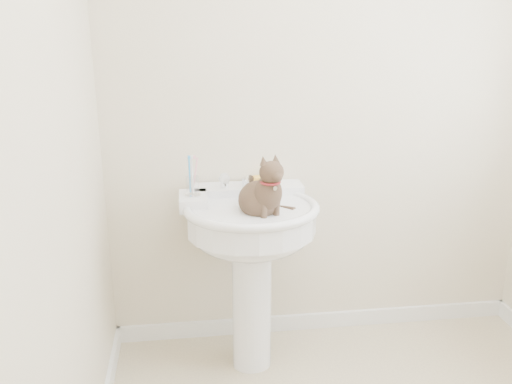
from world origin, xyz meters
name	(u,v)px	position (x,y,z in m)	size (l,w,h in m)	color
wall_back	(326,105)	(0.00, 1.10, 1.25)	(2.20, 0.00, 2.50)	beige
wall_left	(39,172)	(-1.10, 0.00, 1.25)	(0.00, 2.20, 2.50)	beige
baseboard_back	(318,321)	(0.00, 1.09, 0.04)	(2.20, 0.02, 0.09)	white
pedestal_sink	(251,237)	(-0.41, 0.81, 0.69)	(0.64, 0.63, 0.88)	white
faucet	(247,179)	(-0.41, 0.96, 0.92)	(0.28, 0.12, 0.14)	silver
soap_bar	(263,179)	(-0.32, 1.06, 0.89)	(0.09, 0.06, 0.03)	gold
toothbrush_cup	(193,186)	(-0.67, 0.87, 0.93)	(0.07, 0.07, 0.18)	silver
cat	(262,196)	(-0.37, 0.73, 0.91)	(0.21, 0.26, 0.38)	brown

